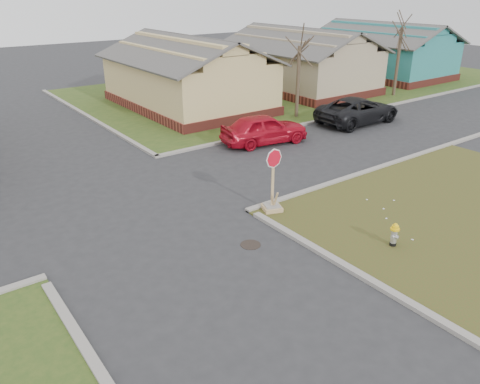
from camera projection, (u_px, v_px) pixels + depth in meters
ground at (181, 260)px, 13.84m from camera, size 120.00×120.00×0.00m
verge_far_right at (303, 83)px, 39.02m from camera, size 37.00×19.00×0.05m
curbs at (115, 203)px, 17.52m from camera, size 80.00×40.00×0.12m
manhole at (251, 245)px, 14.66m from camera, size 0.64×0.64×0.01m
side_house_yellow at (187, 74)px, 30.53m from camera, size 7.60×11.60×4.70m
side_house_tan at (299, 61)px, 35.96m from camera, size 7.60×11.60×4.70m
side_house_teal at (382, 51)px, 41.39m from camera, size 7.60×11.60×4.70m
tree_mid_right at (298, 82)px, 28.08m from camera, size 0.22×0.22×4.20m
tree_far_right at (398, 62)px, 33.61m from camera, size 0.22×0.22×4.76m
fire_hydrant at (394, 233)px, 14.38m from camera, size 0.29×0.29×0.77m
stop_sign at (272, 197)px, 16.64m from camera, size 0.66×0.64×2.33m
red_sedan at (264, 129)px, 23.84m from camera, size 4.76×2.57×1.54m
dark_pickup at (358, 110)px, 27.47m from camera, size 5.45×2.54×1.51m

